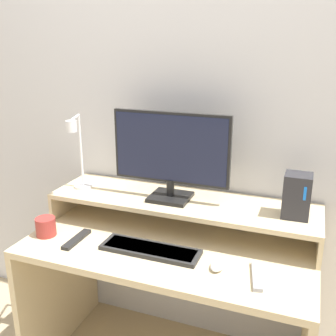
% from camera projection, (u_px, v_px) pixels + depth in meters
% --- Properties ---
extents(wall_back, '(6.00, 0.05, 2.50)m').
position_uv_depth(wall_back, '(196.00, 106.00, 1.88)').
color(wall_back, silver).
rests_on(wall_back, ground_plane).
extents(desk, '(1.25, 0.65, 0.71)m').
position_uv_depth(desk, '(170.00, 281.00, 1.79)').
color(desk, beige).
rests_on(desk, ground_plane).
extents(monitor_shelf, '(1.25, 0.34, 0.14)m').
position_uv_depth(monitor_shelf, '(182.00, 203.00, 1.83)').
color(monitor_shelf, beige).
rests_on(monitor_shelf, desk).
extents(monitor, '(0.55, 0.17, 0.41)m').
position_uv_depth(monitor, '(171.00, 153.00, 1.76)').
color(monitor, black).
rests_on(monitor, monitor_shelf).
extents(desk_lamp, '(0.12, 0.20, 0.37)m').
position_uv_depth(desk_lamp, '(78.00, 152.00, 1.85)').
color(desk_lamp, silver).
rests_on(desk_lamp, monitor_shelf).
extents(router_dock, '(0.11, 0.11, 0.19)m').
position_uv_depth(router_dock, '(297.00, 196.00, 1.62)').
color(router_dock, '#28282D').
rests_on(router_dock, monitor_shelf).
extents(keyboard, '(0.42, 0.13, 0.02)m').
position_uv_depth(keyboard, '(150.00, 249.00, 1.64)').
color(keyboard, '#282828').
rests_on(keyboard, desk).
extents(mouse, '(0.05, 0.09, 0.03)m').
position_uv_depth(mouse, '(218.00, 265.00, 1.52)').
color(mouse, white).
rests_on(mouse, desk).
extents(remote_control, '(0.04, 0.18, 0.02)m').
position_uv_depth(remote_control, '(77.00, 239.00, 1.73)').
color(remote_control, black).
rests_on(remote_control, desk).
extents(remote_secondary, '(0.07, 0.19, 0.02)m').
position_uv_depth(remote_secondary, '(257.00, 276.00, 1.46)').
color(remote_secondary, '#99999E').
rests_on(remote_secondary, desk).
extents(mug, '(0.09, 0.09, 0.08)m').
position_uv_depth(mug, '(46.00, 227.00, 1.77)').
color(mug, '#9E332D').
rests_on(mug, desk).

